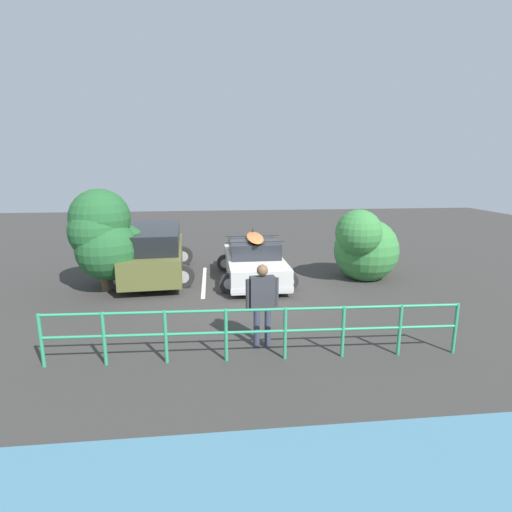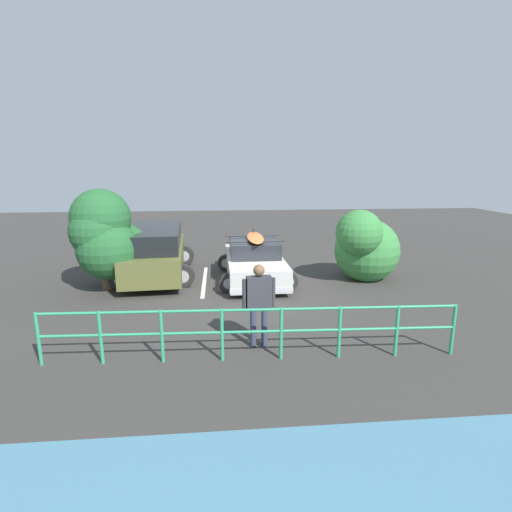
% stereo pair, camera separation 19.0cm
% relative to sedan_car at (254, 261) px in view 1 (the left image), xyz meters
% --- Properties ---
extents(ground_plane, '(44.00, 44.00, 0.02)m').
position_rel_sedan_car_xyz_m(ground_plane, '(0.25, 0.79, -0.64)').
color(ground_plane, '#383533').
rests_on(ground_plane, ground).
extents(parking_stripe, '(0.12, 3.59, 0.00)m').
position_rel_sedan_car_xyz_m(parking_stripe, '(1.66, 0.04, -0.63)').
color(parking_stripe, silver).
rests_on(parking_stripe, ground).
extents(sedan_car, '(2.43, 4.18, 1.61)m').
position_rel_sedan_car_xyz_m(sedan_car, '(0.00, 0.00, 0.00)').
color(sedan_car, silver).
rests_on(sedan_car, ground).
extents(suv_car, '(2.77, 5.09, 1.69)m').
position_rel_sedan_car_xyz_m(suv_car, '(3.32, -0.76, 0.25)').
color(suv_car, brown).
rests_on(suv_car, ground).
extents(person_bystander, '(0.69, 0.25, 1.78)m').
position_rel_sedan_car_xyz_m(person_bystander, '(0.35, 5.05, 0.44)').
color(person_bystander, '#33384C').
rests_on(person_bystander, ground).
extents(railing_fence, '(8.11, 0.36, 1.06)m').
position_rel_sedan_car_xyz_m(railing_fence, '(0.55, 5.63, 0.05)').
color(railing_fence, '#2D9366').
rests_on(railing_fence, ground).
extents(bush_near_left, '(2.33, 2.43, 2.51)m').
position_rel_sedan_car_xyz_m(bush_near_left, '(-3.61, 0.35, 0.52)').
color(bush_near_left, brown).
rests_on(bush_near_left, ground).
extents(bush_near_right, '(2.22, 2.53, 3.07)m').
position_rel_sedan_car_xyz_m(bush_near_right, '(4.49, 0.57, 0.89)').
color(bush_near_right, brown).
rests_on(bush_near_right, ground).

